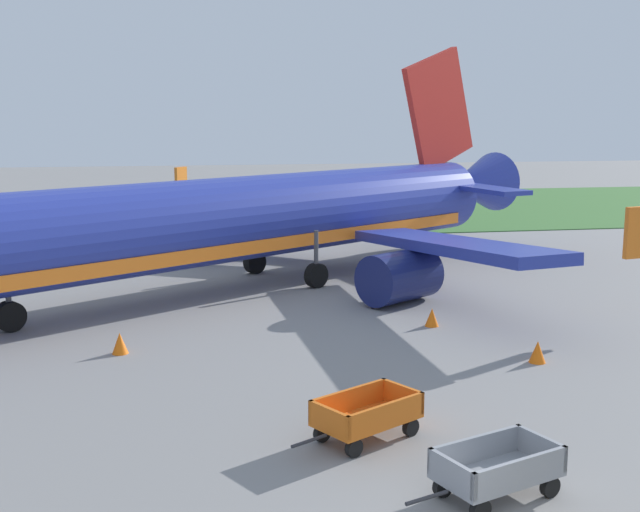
{
  "coord_description": "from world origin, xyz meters",
  "views": [
    {
      "loc": [
        -5.12,
        -11.38,
        7.73
      ],
      "look_at": [
        -0.35,
        15.62,
        2.8
      ],
      "focal_mm": 44.71,
      "sensor_mm": 36.0,
      "label": 1
    }
  ],
  "objects_px": {
    "traffic_cone_near_plane": "(432,317)",
    "traffic_cone_mid_apron": "(120,343)",
    "traffic_cone_by_carts": "(538,352)",
    "baggage_cart_third_in_row": "(497,469)",
    "baggage_cart_fourth_in_row": "(367,415)",
    "airplane": "(259,218)"
  },
  "relations": [
    {
      "from": "traffic_cone_near_plane",
      "to": "traffic_cone_mid_apron",
      "type": "relative_size",
      "value": 0.96
    },
    {
      "from": "traffic_cone_mid_apron",
      "to": "traffic_cone_by_carts",
      "type": "distance_m",
      "value": 13.39
    },
    {
      "from": "baggage_cart_third_in_row",
      "to": "baggage_cart_fourth_in_row",
      "type": "bearing_deg",
      "value": 120.09
    },
    {
      "from": "airplane",
      "to": "traffic_cone_mid_apron",
      "type": "height_order",
      "value": "airplane"
    },
    {
      "from": "baggage_cart_third_in_row",
      "to": "traffic_cone_near_plane",
      "type": "bearing_deg",
      "value": 77.73
    },
    {
      "from": "baggage_cart_third_in_row",
      "to": "baggage_cart_fourth_in_row",
      "type": "height_order",
      "value": "same"
    },
    {
      "from": "airplane",
      "to": "baggage_cart_third_in_row",
      "type": "distance_m",
      "value": 21.56
    },
    {
      "from": "baggage_cart_fourth_in_row",
      "to": "traffic_cone_near_plane",
      "type": "bearing_deg",
      "value": 63.74
    },
    {
      "from": "traffic_cone_near_plane",
      "to": "traffic_cone_by_carts",
      "type": "xyz_separation_m",
      "value": [
        1.92,
        -4.75,
        0.01
      ]
    },
    {
      "from": "traffic_cone_mid_apron",
      "to": "airplane",
      "type": "bearing_deg",
      "value": 60.43
    },
    {
      "from": "airplane",
      "to": "traffic_cone_mid_apron",
      "type": "bearing_deg",
      "value": -119.57
    },
    {
      "from": "baggage_cart_third_in_row",
      "to": "traffic_cone_near_plane",
      "type": "relative_size",
      "value": 5.32
    },
    {
      "from": "baggage_cart_fourth_in_row",
      "to": "traffic_cone_mid_apron",
      "type": "xyz_separation_m",
      "value": [
        -6.32,
        8.12,
        -0.25
      ]
    },
    {
      "from": "airplane",
      "to": "baggage_cart_fourth_in_row",
      "type": "distance_m",
      "value": 18.1
    },
    {
      "from": "airplane",
      "to": "baggage_cart_third_in_row",
      "type": "relative_size",
      "value": 9.29
    },
    {
      "from": "baggage_cart_fourth_in_row",
      "to": "traffic_cone_near_plane",
      "type": "xyz_separation_m",
      "value": [
        4.75,
        9.62,
        -0.27
      ]
    },
    {
      "from": "traffic_cone_near_plane",
      "to": "traffic_cone_by_carts",
      "type": "bearing_deg",
      "value": -67.96
    },
    {
      "from": "airplane",
      "to": "traffic_cone_near_plane",
      "type": "relative_size",
      "value": 49.45
    },
    {
      "from": "baggage_cart_third_in_row",
      "to": "airplane",
      "type": "bearing_deg",
      "value": 97.22
    },
    {
      "from": "baggage_cart_fourth_in_row",
      "to": "traffic_cone_by_carts",
      "type": "relative_size",
      "value": 4.95
    },
    {
      "from": "traffic_cone_near_plane",
      "to": "traffic_cone_mid_apron",
      "type": "distance_m",
      "value": 11.17
    },
    {
      "from": "baggage_cart_fourth_in_row",
      "to": "traffic_cone_near_plane",
      "type": "height_order",
      "value": "baggage_cart_fourth_in_row"
    }
  ]
}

